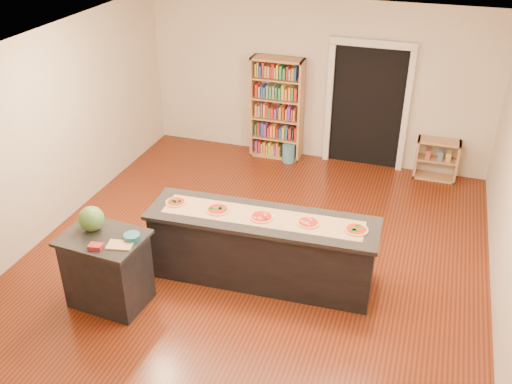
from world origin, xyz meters
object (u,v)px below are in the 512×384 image
(bookshelf, at_px, (277,109))
(watermelon, at_px, (91,219))
(low_shelf, at_px, (437,159))
(kitchen_island, at_px, (262,249))
(waste_bin, at_px, (289,153))
(side_counter, at_px, (108,269))

(bookshelf, relative_size, watermelon, 6.16)
(bookshelf, bearing_deg, low_shelf, 0.26)
(kitchen_island, distance_m, bookshelf, 3.66)
(bookshelf, distance_m, watermelon, 4.51)
(watermelon, bearing_deg, bookshelf, 78.35)
(bookshelf, height_order, waste_bin, bookshelf)
(kitchen_island, xyz_separation_m, low_shelf, (1.93, 3.54, -0.12))
(low_shelf, bearing_deg, kitchen_island, -118.63)
(bookshelf, bearing_deg, side_counter, -99.21)
(kitchen_island, bearing_deg, low_shelf, 58.52)
(kitchen_island, relative_size, waste_bin, 8.65)
(kitchen_island, xyz_separation_m, bookshelf, (-0.86, 3.53, 0.44))
(waste_bin, bearing_deg, watermelon, -105.64)
(kitchen_island, relative_size, bookshelf, 1.55)
(side_counter, height_order, low_shelf, side_counter)
(waste_bin, bearing_deg, low_shelf, 4.01)
(low_shelf, xyz_separation_m, watermelon, (-3.70, -4.42, 0.74))
(low_shelf, height_order, waste_bin, low_shelf)
(side_counter, height_order, bookshelf, bookshelf)
(kitchen_island, bearing_deg, bookshelf, 100.86)
(side_counter, xyz_separation_m, watermelon, (-0.18, 0.10, 0.61))
(kitchen_island, height_order, low_shelf, kitchen_island)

